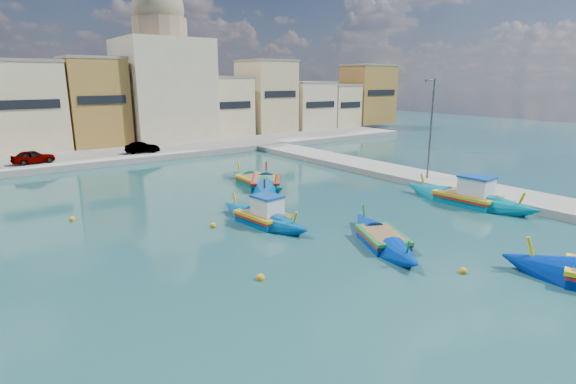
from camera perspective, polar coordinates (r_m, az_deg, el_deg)
name	(u,v)px	position (r m, az deg, el deg)	size (l,w,h in m)	color
ground	(296,261)	(20.58, 1.00, -8.76)	(160.00, 160.00, 0.00)	#173B46
east_quay	(505,196)	(34.05, 25.81, -0.42)	(4.00, 70.00, 0.50)	gray
north_quay	(103,157)	(49.02, -22.46, 4.10)	(80.00, 8.00, 0.60)	gray
north_townhouses	(140,104)	(57.43, -18.27, 10.53)	(83.20, 7.87, 10.19)	beige
church_block	(163,75)	(59.08, -15.60, 14.13)	(10.00, 10.00, 19.10)	beige
quay_street_lamp	(430,128)	(36.00, 17.63, 7.69)	(1.18, 0.16, 8.00)	#595B60
luzzu_turquoise_cabin	(467,199)	(31.64, 21.83, -0.82)	(2.68, 9.61, 3.05)	#007E98
luzzu_blue_cabin	(263,218)	(25.60, -3.18, -3.32)	(2.65, 7.60, 2.63)	#00559D
luzzu_cyan_mid	(266,185)	(33.83, -2.86, 0.96)	(6.58, 8.21, 2.54)	#0055A7
luzzu_green	(256,182)	(34.73, -4.05, 1.28)	(2.14, 7.72, 2.42)	#0B7656
luzzu_blue_south	(383,240)	(22.91, 11.93, -6.01)	(4.88, 7.66, 2.21)	#0030A4
mooring_buoys	(285,221)	(25.80, -0.40, -3.73)	(22.93, 21.48, 0.36)	gold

